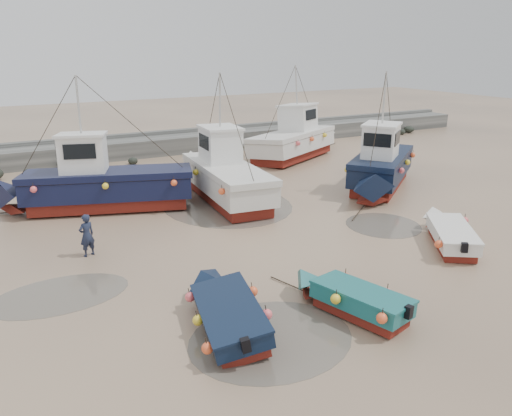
# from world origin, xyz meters

# --- Properties ---
(ground) EXTENTS (120.00, 120.00, 0.00)m
(ground) POSITION_xyz_m (0.00, 0.00, 0.00)
(ground) COLOR tan
(ground) RESTS_ON ground
(seawall) EXTENTS (60.00, 4.92, 1.50)m
(seawall) POSITION_xyz_m (0.05, 21.99, 0.63)
(seawall) COLOR slate
(seawall) RESTS_ON ground
(puddle_a) EXTENTS (4.57, 4.57, 0.01)m
(puddle_a) POSITION_xyz_m (-3.20, -2.64, 0.00)
(puddle_a) COLOR #5C544A
(puddle_a) RESTS_ON ground
(puddle_b) EXTENTS (3.20, 3.20, 0.01)m
(puddle_b) POSITION_xyz_m (5.59, 2.72, 0.00)
(puddle_b) COLOR #5C544A
(puddle_b) RESTS_ON ground
(puddle_c) EXTENTS (4.32, 4.32, 0.01)m
(puddle_c) POSITION_xyz_m (-7.86, 2.66, 0.00)
(puddle_c) COLOR #5C544A
(puddle_c) RESTS_ON ground
(puddle_d) EXTENTS (6.24, 6.24, 0.01)m
(puddle_d) POSITION_xyz_m (0.79, 8.61, 0.00)
(puddle_d) COLOR #5C544A
(puddle_d) RESTS_ON ground
(dinghy_1) EXTENTS (2.53, 5.71, 1.43)m
(dinghy_1) POSITION_xyz_m (-3.88, -1.48, 0.55)
(dinghy_1) COLOR maroon
(dinghy_1) RESTS_ON ground
(dinghy_2) EXTENTS (2.27, 4.97, 1.43)m
(dinghy_2) POSITION_xyz_m (-0.46, -2.52, 0.57)
(dinghy_2) COLOR maroon
(dinghy_2) RESTS_ON ground
(dinghy_3) EXTENTS (3.94, 5.00, 1.43)m
(dinghy_3) POSITION_xyz_m (6.41, -0.16, 0.55)
(dinghy_3) COLOR maroon
(dinghy_3) RESTS_ON ground
(cabin_boat_0) EXTENTS (10.87, 5.39, 6.22)m
(cabin_boat_0) POSITION_xyz_m (-4.98, 11.00, 1.31)
(cabin_boat_0) COLOR maroon
(cabin_boat_0) RESTS_ON ground
(cabin_boat_1) EXTENTS (3.40, 10.44, 6.22)m
(cabin_boat_1) POSITION_xyz_m (1.10, 9.77, 1.33)
(cabin_boat_1) COLOR maroon
(cabin_boat_1) RESTS_ON ground
(cabin_boat_2) EXTENTS (8.42, 6.83, 6.22)m
(cabin_boat_2) POSITION_xyz_m (9.25, 7.21, 1.36)
(cabin_boat_2) COLOR maroon
(cabin_boat_2) RESTS_ON ground
(cabin_boat_3) EXTENTS (9.89, 6.49, 6.22)m
(cabin_boat_3) POSITION_xyz_m (9.85, 16.28, 1.33)
(cabin_boat_3) COLOR maroon
(cabin_boat_3) RESTS_ON ground
(person) EXTENTS (0.70, 0.58, 1.64)m
(person) POSITION_xyz_m (-6.44, 5.43, 0.00)
(person) COLOR #1C233A
(person) RESTS_ON ground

